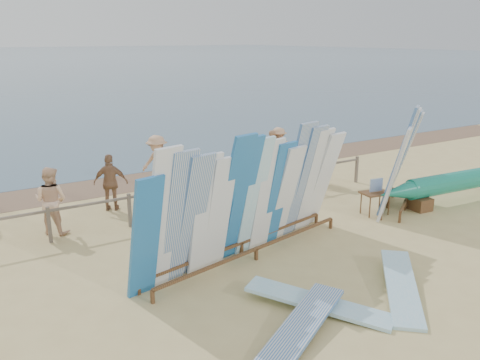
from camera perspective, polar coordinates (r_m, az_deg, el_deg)
ground at (r=11.93m, az=2.01°, el=-7.86°), size 160.00×160.00×0.00m
wet_sand_strip at (r=18.02m, az=-10.75°, el=0.13°), size 40.00×2.60×0.01m
fence at (r=14.15m, az=-4.70°, el=-1.32°), size 12.08×0.08×0.90m
main_surfboard_rack at (r=11.10m, az=1.01°, el=-2.36°), size 5.94×1.99×2.93m
side_surfboard_rack at (r=14.94m, az=17.50°, el=1.86°), size 2.61×2.11×3.05m
outrigger_canoe at (r=16.64m, az=23.96°, el=-0.13°), size 6.70×1.07×0.95m
vendor_table at (r=14.60m, az=14.91°, el=-2.45°), size 0.85×0.66×1.03m
flat_board_b at (r=10.53m, az=17.59°, el=-12.04°), size 2.22×2.38×0.32m
flat_board_e at (r=8.84m, az=6.61°, el=-17.13°), size 2.65×1.74×0.32m
flat_board_a at (r=9.65m, az=8.71°, el=-14.13°), size 1.96×2.56×0.27m
beach_chair_left at (r=14.77m, az=-4.91°, el=-2.06°), size 0.66×0.67×0.92m
beach_chair_right at (r=15.68m, az=-0.00°, el=-0.87°), size 0.87×0.88×0.97m
stroller at (r=16.81m, az=3.43°, el=0.83°), size 0.78×0.94×1.12m
beachgoer_6 at (r=16.54m, az=4.70°, el=1.81°), size 0.80×0.83×1.60m
beachgoer_7 at (r=18.56m, az=3.74°, el=3.28°), size 0.53×0.64×1.53m
beachgoer_9 at (r=18.87m, az=4.32°, el=3.55°), size 0.61×1.08×1.58m
beachgoer_4 at (r=14.78m, az=-14.31°, el=-0.28°), size 1.04×0.80×1.63m
beachgoer_8 at (r=17.22m, az=8.18°, el=2.48°), size 0.90×0.55×1.72m
beachgoer_3 at (r=16.35m, az=-9.26°, el=1.87°), size 0.96×1.26×1.81m
beachgoer_2 at (r=13.47m, az=-20.47°, el=-2.18°), size 0.89×0.86×1.72m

